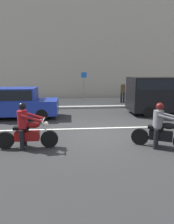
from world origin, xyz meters
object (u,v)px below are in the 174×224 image
at_px(motorcycle_with_rider_gray, 161,130).
at_px(pedestrian_bystander, 123,91).
at_px(motorcycle_with_rider_crimson, 26,130).
at_px(parked_sedan_cobalt_blue, 18,103).
at_px(parked_van_black, 166,93).
at_px(street_sign_post, 84,83).

xyz_separation_m(motorcycle_with_rider_gray, pedestrian_bystander, (1.05, 8.90, 0.44)).
xyz_separation_m(motorcycle_with_rider_crimson, parked_sedan_cobalt_blue, (-1.42, 4.62, 0.22)).
bearing_deg(parked_sedan_cobalt_blue, motorcycle_with_rider_gray, -39.48).
xyz_separation_m(parked_sedan_cobalt_blue, pedestrian_bystander, (7.10, 3.92, 0.22)).
bearing_deg(motorcycle_with_rider_gray, parked_sedan_cobalt_blue, 140.52).
distance_m(parked_van_black, street_sign_post, 6.85).
relative_size(parked_sedan_cobalt_blue, pedestrian_bystander, 2.62).
bearing_deg(motorcycle_with_rider_crimson, street_sign_post, 74.72).
height_order(street_sign_post, pedestrian_bystander, street_sign_post).
relative_size(parked_sedan_cobalt_blue, street_sign_post, 1.79).
bearing_deg(parked_van_black, pedestrian_bystander, 115.99).
distance_m(motorcycle_with_rider_crimson, parked_sedan_cobalt_blue, 4.84).
height_order(motorcycle_with_rider_crimson, pedestrian_bystander, pedestrian_bystander).
bearing_deg(street_sign_post, motorcycle_with_rider_crimson, -105.28).
relative_size(motorcycle_with_rider_gray, pedestrian_bystander, 1.12).
bearing_deg(pedestrian_bystander, street_sign_post, 155.14).
relative_size(parked_van_black, parked_sedan_cobalt_blue, 1.06).
height_order(parked_van_black, parked_sedan_cobalt_blue, parked_van_black).
xyz_separation_m(parked_van_black, street_sign_post, (-4.71, 4.96, 0.29)).
distance_m(motorcycle_with_rider_gray, street_sign_post, 10.50).
height_order(motorcycle_with_rider_crimson, parked_sedan_cobalt_blue, parked_sedan_cobalt_blue).
distance_m(motorcycle_with_rider_gray, pedestrian_bystander, 8.97).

